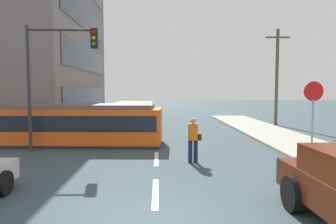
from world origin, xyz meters
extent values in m
plane|color=#34474D|center=(0.00, 10.00, 0.00)|extent=(120.00, 120.00, 0.00)
cube|color=#9B9B8A|center=(6.80, 6.00, 0.07)|extent=(3.20, 36.00, 0.14)
cube|color=silver|center=(0.00, 2.00, 0.01)|extent=(0.16, 2.40, 0.01)
cube|color=silver|center=(0.00, 6.00, 0.01)|extent=(0.16, 2.40, 0.01)
cube|color=silver|center=(0.00, 15.24, 0.01)|extent=(0.16, 2.40, 0.01)
cube|color=silver|center=(0.00, 21.24, 0.01)|extent=(0.16, 2.40, 0.01)
cube|color=#2D3847|center=(-5.60, 19.28, 1.92)|extent=(0.06, 13.49, 1.92)
cube|color=#2D3847|center=(-5.60, 19.28, 5.12)|extent=(0.06, 13.49, 1.92)
cube|color=#2D3847|center=(-5.60, 19.28, 8.32)|extent=(0.06, 13.49, 1.92)
cube|color=#F65A1A|center=(-3.65, 9.24, 0.97)|extent=(7.84, 2.88, 1.64)
cube|color=#2D2D2D|center=(-3.65, 9.24, 0.07)|extent=(7.68, 2.75, 0.15)
cube|color=#625351|center=(-3.65, 9.24, 1.89)|extent=(7.05, 2.47, 0.20)
cube|color=#1E232D|center=(-3.65, 9.24, 1.16)|extent=(7.53, 2.91, 0.72)
cube|color=gold|center=(-1.65, 15.64, 1.04)|extent=(2.59, 5.36, 1.48)
cube|color=black|center=(-1.70, 13.03, 1.26)|extent=(2.25, 0.16, 0.89)
cube|color=black|center=(-1.65, 15.64, 1.30)|extent=(2.62, 4.56, 0.59)
cylinder|color=black|center=(-1.68, 13.94, 0.45)|extent=(2.57, 0.94, 0.90)
cylinder|color=black|center=(-1.62, 17.34, 0.45)|extent=(2.57, 0.94, 0.90)
cylinder|color=#1B1F3E|center=(1.26, 5.35, 0.42)|extent=(0.16, 0.16, 0.85)
cylinder|color=#1B1F3E|center=(1.46, 5.35, 0.42)|extent=(0.16, 0.16, 0.85)
cylinder|color=orange|center=(1.36, 5.35, 1.15)|extent=(0.36, 0.36, 0.60)
sphere|color=tan|center=(1.36, 5.35, 1.56)|extent=(0.22, 0.22, 0.22)
cube|color=#4B2F0B|center=(1.58, 5.40, 0.95)|extent=(0.22, 0.21, 0.24)
cylinder|color=black|center=(3.08, 0.69, 0.40)|extent=(0.29, 0.80, 0.80)
cylinder|color=black|center=(-3.89, 1.96, 0.32)|extent=(0.24, 0.65, 0.64)
cube|color=#BBB7C9|center=(-5.42, 13.24, 0.52)|extent=(1.81, 4.29, 0.55)
cube|color=black|center=(-5.43, 13.09, 0.99)|extent=(1.63, 2.37, 0.40)
cylinder|color=black|center=(-6.26, 14.53, 0.32)|extent=(0.23, 0.64, 0.64)
cylinder|color=black|center=(-4.54, 14.50, 0.32)|extent=(0.23, 0.64, 0.64)
cylinder|color=black|center=(-6.31, 11.98, 0.32)|extent=(0.23, 0.64, 0.64)
cylinder|color=black|center=(-4.59, 11.95, 0.32)|extent=(0.23, 0.64, 0.64)
cube|color=silver|center=(-5.63, 18.98, 0.52)|extent=(1.96, 4.61, 0.55)
cube|color=black|center=(-5.63, 18.83, 0.99)|extent=(1.78, 2.55, 0.40)
cylinder|color=black|center=(-6.56, 20.37, 0.32)|extent=(0.23, 0.64, 0.64)
cylinder|color=black|center=(-4.66, 20.34, 0.32)|extent=(0.23, 0.64, 0.64)
cylinder|color=black|center=(-6.60, 17.62, 0.32)|extent=(0.23, 0.64, 0.64)
cylinder|color=black|center=(-4.70, 17.59, 0.32)|extent=(0.23, 0.64, 0.64)
cube|color=#3A4B3B|center=(-5.41, 24.64, 0.52)|extent=(1.93, 4.29, 0.55)
cube|color=black|center=(-5.40, 24.49, 0.99)|extent=(1.73, 2.38, 0.40)
cylinder|color=black|center=(-6.35, 25.88, 0.32)|extent=(0.24, 0.65, 0.64)
cylinder|color=black|center=(-4.54, 25.94, 0.32)|extent=(0.24, 0.65, 0.64)
cylinder|color=black|center=(-6.28, 23.34, 0.32)|extent=(0.24, 0.65, 0.64)
cylinder|color=black|center=(-4.46, 23.39, 0.32)|extent=(0.24, 0.65, 0.64)
cylinder|color=gray|center=(6.03, 5.76, 1.24)|extent=(0.07, 0.07, 2.20)
cylinder|color=red|center=(6.03, 5.76, 2.64)|extent=(0.76, 0.04, 0.76)
cylinder|color=#333333|center=(-5.51, 7.65, 2.72)|extent=(0.14, 0.14, 5.45)
cylinder|color=#333333|center=(-4.09, 7.65, 5.25)|extent=(2.84, 0.10, 0.10)
cube|color=black|center=(-2.67, 7.65, 4.90)|extent=(0.28, 0.24, 0.84)
sphere|color=red|center=(-2.67, 7.52, 5.15)|extent=(0.16, 0.16, 0.16)
sphere|color=gold|center=(-2.67, 7.52, 4.90)|extent=(0.16, 0.16, 0.16)
sphere|color=green|center=(-2.67, 7.52, 4.65)|extent=(0.16, 0.16, 0.16)
cylinder|color=brown|center=(8.93, 17.09, 3.57)|extent=(0.24, 0.24, 7.14)
cube|color=brown|center=(8.93, 17.09, 6.54)|extent=(1.80, 0.12, 0.12)
camera|label=1|loc=(0.09, -5.96, 2.73)|focal=33.20mm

